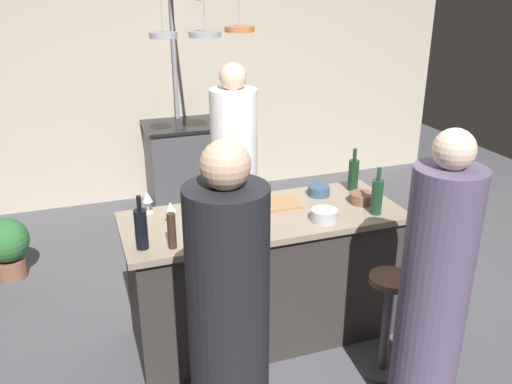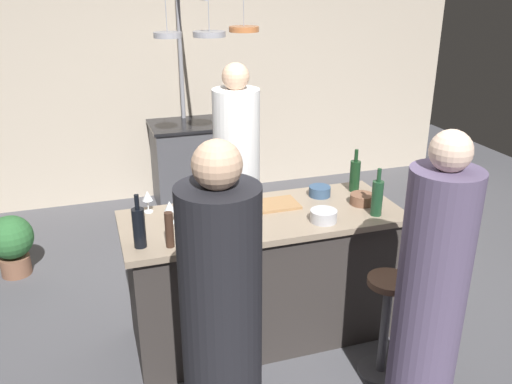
# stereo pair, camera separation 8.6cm
# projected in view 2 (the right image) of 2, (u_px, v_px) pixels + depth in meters

# --- Properties ---
(ground_plane) EXTENTS (9.00, 9.00, 0.00)m
(ground_plane) POSITION_uv_depth(u_px,v_px,m) (263.00, 332.00, 3.77)
(ground_plane) COLOR #4C4C51
(back_wall) EXTENTS (6.40, 0.16, 2.60)m
(back_wall) POSITION_uv_depth(u_px,v_px,m) (179.00, 77.00, 5.80)
(back_wall) COLOR #BCAD99
(back_wall) RESTS_ON ground_plane
(kitchen_island) EXTENTS (1.80, 0.72, 0.90)m
(kitchen_island) POSITION_uv_depth(u_px,v_px,m) (263.00, 276.00, 3.60)
(kitchen_island) COLOR #332D2B
(kitchen_island) RESTS_ON ground_plane
(stove_range) EXTENTS (0.80, 0.64, 0.89)m
(stove_range) POSITION_uv_depth(u_px,v_px,m) (190.00, 164.00, 5.77)
(stove_range) COLOR #47474C
(stove_range) RESTS_ON ground_plane
(chef) EXTENTS (0.36, 0.36, 1.73)m
(chef) POSITION_uv_depth(u_px,v_px,m) (237.00, 180.00, 4.31)
(chef) COLOR white
(chef) RESTS_ON ground_plane
(bar_stool_right) EXTENTS (0.28, 0.28, 0.68)m
(bar_stool_right) POSITION_uv_depth(u_px,v_px,m) (385.00, 322.00, 3.25)
(bar_stool_right) COLOR #4C4C51
(bar_stool_right) RESTS_ON ground_plane
(guest_right) EXTENTS (0.35, 0.35, 1.67)m
(guest_right) POSITION_uv_depth(u_px,v_px,m) (430.00, 299.00, 2.77)
(guest_right) COLOR #594C6B
(guest_right) RESTS_ON ground_plane
(bar_stool_left) EXTENTS (0.28, 0.28, 0.68)m
(bar_stool_left) POSITION_uv_depth(u_px,v_px,m) (210.00, 359.00, 2.94)
(bar_stool_left) COLOR #4C4C51
(bar_stool_left) RESTS_ON ground_plane
(guest_left) EXTENTS (0.36, 0.36, 1.73)m
(guest_left) POSITION_uv_depth(u_px,v_px,m) (222.00, 336.00, 2.44)
(guest_left) COLOR black
(guest_left) RESTS_ON ground_plane
(overhead_pot_rack) EXTENTS (0.89, 1.30, 2.17)m
(overhead_pot_rack) POSITION_uv_depth(u_px,v_px,m) (199.00, 52.00, 4.87)
(overhead_pot_rack) COLOR gray
(overhead_pot_rack) RESTS_ON ground_plane
(potted_plant) EXTENTS (0.36, 0.36, 0.52)m
(potted_plant) POSITION_uv_depth(u_px,v_px,m) (12.00, 242.00, 4.40)
(potted_plant) COLOR brown
(potted_plant) RESTS_ON ground_plane
(cutting_board) EXTENTS (0.32, 0.22, 0.02)m
(cutting_board) POSITION_uv_depth(u_px,v_px,m) (274.00, 205.00, 3.57)
(cutting_board) COLOR #997047
(cutting_board) RESTS_ON kitchen_island
(pepper_mill) EXTENTS (0.05, 0.05, 0.21)m
(pepper_mill) POSITION_uv_depth(u_px,v_px,m) (169.00, 230.00, 3.00)
(pepper_mill) COLOR #382319
(pepper_mill) RESTS_ON kitchen_island
(wine_bottle_green) EXTENTS (0.07, 0.07, 0.31)m
(wine_bottle_green) POSITION_uv_depth(u_px,v_px,m) (377.00, 197.00, 3.39)
(wine_bottle_green) COLOR #193D23
(wine_bottle_green) RESTS_ON kitchen_island
(wine_bottle_red) EXTENTS (0.07, 0.07, 0.31)m
(wine_bottle_red) POSITION_uv_depth(u_px,v_px,m) (355.00, 175.00, 3.78)
(wine_bottle_red) COLOR #143319
(wine_bottle_red) RESTS_ON kitchen_island
(wine_bottle_dark) EXTENTS (0.07, 0.07, 0.32)m
(wine_bottle_dark) POSITION_uv_depth(u_px,v_px,m) (139.00, 227.00, 2.99)
(wine_bottle_dark) COLOR black
(wine_bottle_dark) RESTS_ON kitchen_island
(wine_bottle_amber) EXTENTS (0.07, 0.07, 0.33)m
(wine_bottle_amber) POSITION_uv_depth(u_px,v_px,m) (226.00, 204.00, 3.28)
(wine_bottle_amber) COLOR brown
(wine_bottle_amber) RESTS_ON kitchen_island
(wine_glass_by_chef) EXTENTS (0.07, 0.07, 0.15)m
(wine_glass_by_chef) POSITION_uv_depth(u_px,v_px,m) (147.00, 197.00, 3.44)
(wine_glass_by_chef) COLOR silver
(wine_glass_by_chef) RESTS_ON kitchen_island
(wine_glass_near_left_guest) EXTENTS (0.07, 0.07, 0.15)m
(wine_glass_near_left_guest) POSITION_uv_depth(u_px,v_px,m) (170.00, 207.00, 3.29)
(wine_glass_near_left_guest) COLOR silver
(wine_glass_near_left_guest) RESTS_ON kitchen_island
(wine_glass_near_right_guest) EXTENTS (0.07, 0.07, 0.15)m
(wine_glass_near_right_guest) POSITION_uv_depth(u_px,v_px,m) (198.00, 222.00, 3.09)
(wine_glass_near_right_guest) COLOR silver
(wine_glass_near_right_guest) RESTS_ON kitchen_island
(mixing_bowl_blue) EXTENTS (0.15, 0.15, 0.07)m
(mixing_bowl_blue) POSITION_uv_depth(u_px,v_px,m) (320.00, 191.00, 3.72)
(mixing_bowl_blue) COLOR #334C6B
(mixing_bowl_blue) RESTS_ON kitchen_island
(mixing_bowl_wooden) EXTENTS (0.16, 0.16, 0.07)m
(mixing_bowl_wooden) POSITION_uv_depth(u_px,v_px,m) (362.00, 199.00, 3.59)
(mixing_bowl_wooden) COLOR brown
(mixing_bowl_wooden) RESTS_ON kitchen_island
(mixing_bowl_steel) EXTENTS (0.17, 0.17, 0.07)m
(mixing_bowl_steel) POSITION_uv_depth(u_px,v_px,m) (324.00, 216.00, 3.33)
(mixing_bowl_steel) COLOR #B7B7BC
(mixing_bowl_steel) RESTS_ON kitchen_island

